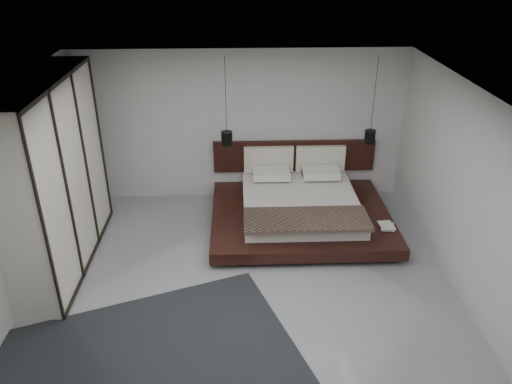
{
  "coord_description": "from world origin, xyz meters",
  "views": [
    {
      "loc": [
        -0.05,
        -5.67,
        4.46
      ],
      "look_at": [
        0.22,
        1.2,
        0.96
      ],
      "focal_mm": 35.0,
      "sensor_mm": 36.0,
      "label": 1
    }
  ],
  "objects_px": {
    "lattice_screen": "(69,145)",
    "pendant_left": "(227,138)",
    "wardrobe": "(54,177)",
    "rug": "(143,370)",
    "pendant_right": "(370,136)",
    "bed": "(300,207)"
  },
  "relations": [
    {
      "from": "lattice_screen",
      "to": "pendant_left",
      "type": "height_order",
      "value": "pendant_left"
    },
    {
      "from": "lattice_screen",
      "to": "pendant_left",
      "type": "xyz_separation_m",
      "value": [
        2.71,
        -0.05,
        0.11
      ]
    },
    {
      "from": "lattice_screen",
      "to": "wardrobe",
      "type": "relative_size",
      "value": 0.9
    },
    {
      "from": "lattice_screen",
      "to": "rug",
      "type": "bearing_deg",
      "value": -65.64
    },
    {
      "from": "lattice_screen",
      "to": "pendant_right",
      "type": "relative_size",
      "value": 1.71
    },
    {
      "from": "pendant_right",
      "to": "rug",
      "type": "height_order",
      "value": "pendant_right"
    },
    {
      "from": "lattice_screen",
      "to": "pendant_left",
      "type": "bearing_deg",
      "value": -1.1
    },
    {
      "from": "pendant_left",
      "to": "wardrobe",
      "type": "height_order",
      "value": "wardrobe"
    },
    {
      "from": "pendant_left",
      "to": "rug",
      "type": "xyz_separation_m",
      "value": [
        -0.96,
        -3.81,
        -1.4
      ]
    },
    {
      "from": "rug",
      "to": "wardrobe",
      "type": "bearing_deg",
      "value": 122.92
    },
    {
      "from": "bed",
      "to": "pendant_left",
      "type": "bearing_deg",
      "value": 158.13
    },
    {
      "from": "bed",
      "to": "wardrobe",
      "type": "distance_m",
      "value": 3.99
    },
    {
      "from": "lattice_screen",
      "to": "wardrobe",
      "type": "distance_m",
      "value": 1.58
    },
    {
      "from": "lattice_screen",
      "to": "bed",
      "type": "relative_size",
      "value": 0.86
    },
    {
      "from": "lattice_screen",
      "to": "wardrobe",
      "type": "bearing_deg",
      "value": -80.79
    },
    {
      "from": "wardrobe",
      "to": "lattice_screen",
      "type": "bearing_deg",
      "value": 99.21
    },
    {
      "from": "lattice_screen",
      "to": "bed",
      "type": "distance_m",
      "value": 4.11
    },
    {
      "from": "pendant_left",
      "to": "lattice_screen",
      "type": "bearing_deg",
      "value": 178.9
    },
    {
      "from": "lattice_screen",
      "to": "wardrobe",
      "type": "height_order",
      "value": "wardrobe"
    },
    {
      "from": "pendant_left",
      "to": "pendant_right",
      "type": "xyz_separation_m",
      "value": [
        2.48,
        0.0,
        -0.01
      ]
    },
    {
      "from": "bed",
      "to": "pendant_right",
      "type": "distance_m",
      "value": 1.73
    },
    {
      "from": "pendant_left",
      "to": "pendant_right",
      "type": "height_order",
      "value": "same"
    }
  ]
}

